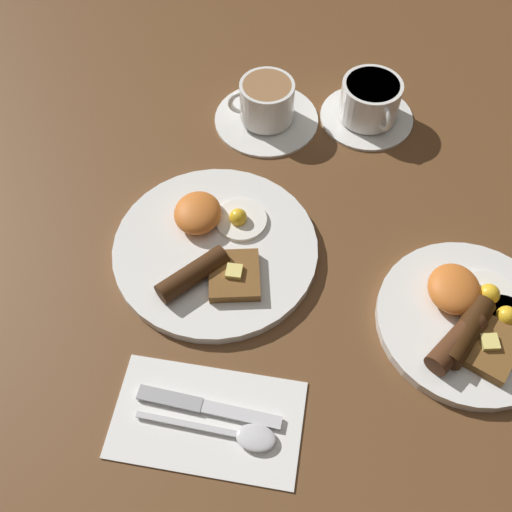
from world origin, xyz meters
TOP-DOWN VIEW (x-y plane):
  - ground_plane at (0.00, 0.00)m, footprint 3.00×3.00m
  - breakfast_plate_near at (-0.00, -0.00)m, footprint 0.27×0.27m
  - breakfast_plate_far at (0.07, 0.33)m, footprint 0.23×0.23m
  - teacup_near at (-0.26, 0.04)m, footprint 0.16×0.16m
  - teacup_far at (-0.29, 0.19)m, footprint 0.15×0.15m
  - napkin at (0.23, 0.03)m, footprint 0.13×0.22m
  - knife at (0.22, 0.02)m, footprint 0.03×0.17m
  - spoon at (0.24, 0.07)m, footprint 0.03×0.16m

SIDE VIEW (x-z plane):
  - ground_plane at x=0.00m, z-range 0.00..0.00m
  - napkin at x=0.23m, z-range 0.00..0.01m
  - knife at x=0.22m, z-range 0.00..0.01m
  - spoon at x=0.24m, z-range 0.00..0.01m
  - breakfast_plate_near at x=0.00m, z-range -0.01..0.04m
  - breakfast_plate_far at x=0.07m, z-range -0.01..0.04m
  - teacup_near at x=-0.26m, z-range -0.01..0.06m
  - teacup_far at x=-0.29m, z-range 0.00..0.07m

